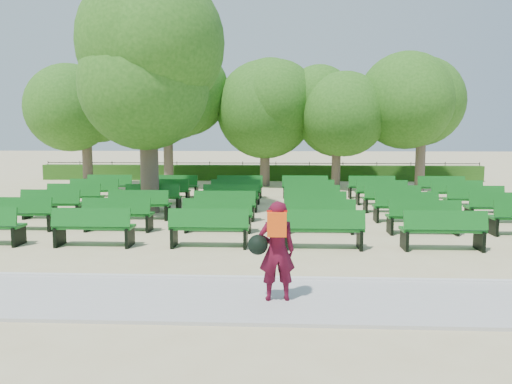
{
  "coord_description": "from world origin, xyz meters",
  "views": [
    {
      "loc": [
        1.26,
        -15.53,
        2.85
      ],
      "look_at": [
        0.55,
        -1.0,
        1.1
      ],
      "focal_mm": 35.0,
      "sensor_mm": 36.0,
      "label": 1
    }
  ],
  "objects": [
    {
      "name": "hedge",
      "position": [
        0.0,
        14.0,
        0.45
      ],
      "size": [
        26.0,
        0.7,
        0.9
      ],
      "primitive_type": "cube",
      "color": "#244F14",
      "rests_on": "ground"
    },
    {
      "name": "fence",
      "position": [
        0.0,
        14.4,
        0.0
      ],
      "size": [
        26.0,
        0.1,
        1.02
      ],
      "primitive_type": null,
      "color": "black",
      "rests_on": "ground"
    },
    {
      "name": "person",
      "position": [
        1.18,
        -7.46,
        0.92
      ],
      "size": [
        0.81,
        0.51,
        1.67
      ],
      "rotation": [
        0.0,
        0.0,
        3.27
      ],
      "color": "#4B0A1D",
      "rests_on": "ground"
    },
    {
      "name": "ground",
      "position": [
        0.0,
        0.0,
        0.0
      ],
      "size": [
        120.0,
        120.0,
        0.0
      ],
      "primitive_type": "plane",
      "color": "tan"
    },
    {
      "name": "paving",
      "position": [
        0.0,
        -7.4,
        0.03
      ],
      "size": [
        30.0,
        2.2,
        0.06
      ],
      "primitive_type": "cube",
      "color": "#B0AFAB",
      "rests_on": "ground"
    },
    {
      "name": "curb",
      "position": [
        0.0,
        -6.25,
        0.05
      ],
      "size": [
        30.0,
        0.12,
        0.1
      ],
      "primitive_type": "cube",
      "color": "silver",
      "rests_on": "ground"
    },
    {
      "name": "tree_among",
      "position": [
        -3.37,
        1.88,
        4.87
      ],
      "size": [
        4.95,
        4.95,
        7.14
      ],
      "color": "brown",
      "rests_on": "ground"
    },
    {
      "name": "bench_array",
      "position": [
        0.93,
        1.34,
        0.1
      ],
      "size": [
        1.99,
        0.67,
        1.24
      ],
      "rotation": [
        0.0,
        0.0,
        -0.03
      ],
      "color": "#105D18",
      "rests_on": "ground"
    },
    {
      "name": "tree_line",
      "position": [
        0.0,
        10.0,
        0.0
      ],
      "size": [
        21.8,
        6.8,
        7.04
      ],
      "primitive_type": null,
      "color": "#30661B",
      "rests_on": "ground"
    }
  ]
}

